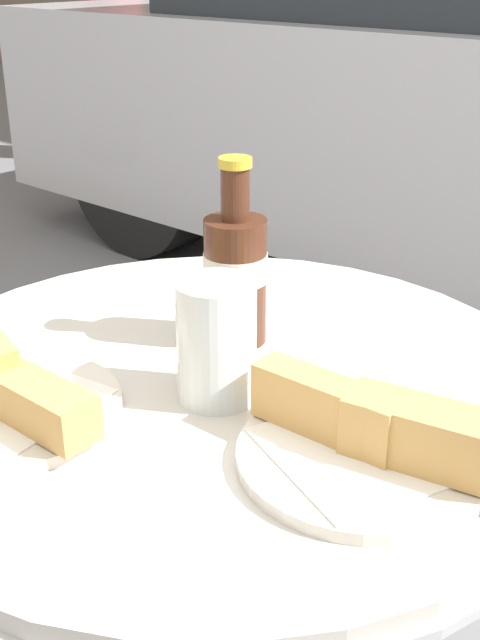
% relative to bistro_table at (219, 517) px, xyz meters
% --- Properties ---
extents(bistro_table, '(0.72, 0.72, 0.73)m').
position_rel_bistro_table_xyz_m(bistro_table, '(0.00, 0.00, 0.00)').
color(bistro_table, '#B7B7BC').
rests_on(bistro_table, ground_plane).
extents(cola_bottle_left, '(0.07, 0.07, 0.21)m').
position_rel_bistro_table_xyz_m(cola_bottle_left, '(-0.04, 0.08, 0.26)').
color(cola_bottle_left, '#4C2819').
rests_on(cola_bottle_left, bistro_table).
extents(drinking_glass, '(0.08, 0.08, 0.12)m').
position_rel_bistro_table_xyz_m(drinking_glass, '(0.03, -0.03, 0.24)').
color(drinking_glass, '#C68923').
rests_on(drinking_glass, bistro_table).
extents(lunch_plate_near, '(0.24, 0.22, 0.07)m').
position_rel_bistro_table_xyz_m(lunch_plate_near, '(0.21, -0.03, 0.21)').
color(lunch_plate_near, silver).
rests_on(lunch_plate_near, bistro_table).
extents(lunch_plate_far, '(0.24, 0.22, 0.07)m').
position_rel_bistro_table_xyz_m(lunch_plate_far, '(-0.10, -0.19, 0.21)').
color(lunch_plate_far, silver).
rests_on(lunch_plate_far, bistro_table).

